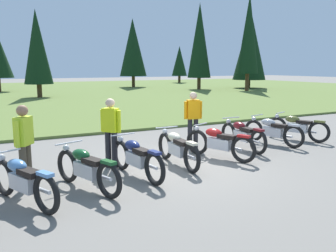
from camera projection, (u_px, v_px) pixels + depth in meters
ground_plane at (179, 166)px, 8.68m from camera, size 140.00×140.00×0.00m
grass_moorland at (34, 93)px, 32.10m from camera, size 80.00×44.00×0.10m
forest_treeline at (79, 48)px, 36.65m from camera, size 41.70×24.82×9.14m
motorcycle_sky_blue at (23, 180)px, 6.18m from camera, size 1.00×1.96×0.88m
motorcycle_british_green at (86, 168)px, 6.92m from camera, size 0.90×2.01×0.88m
motorcycle_navy at (136, 157)px, 7.74m from camera, size 0.66×2.09×0.88m
motorcycle_cream at (177, 148)px, 8.65m from camera, size 0.62×2.10×0.88m
motorcycle_red at (219, 142)px, 9.29m from camera, size 0.99×1.97×0.88m
motorcycle_maroon at (242, 134)px, 10.36m from camera, size 0.62×2.10×0.88m
motorcycle_silver at (273, 131)px, 11.00m from camera, size 0.76×2.06×0.88m
motorcycle_olive at (297, 127)px, 11.67m from camera, size 0.93×2.00×0.88m
rider_with_back_turned at (193, 116)px, 10.43m from camera, size 0.53×0.31×1.67m
rider_checking_bike at (111, 129)px, 8.35m from camera, size 0.40×0.45×1.67m
rider_near_row_end at (24, 142)px, 6.94m from camera, size 0.39×0.46×1.67m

